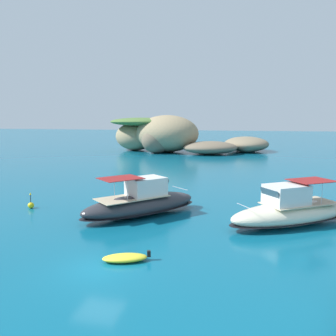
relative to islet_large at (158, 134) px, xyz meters
The scene contains 7 objects.
ground_plane 67.24m from the islet_large, 78.76° to the right, with size 400.00×400.00×0.00m, color #0C5B7A.
islet_large is the anchor object (origin of this frame).
islet_small 18.78m from the islet_large, ahead, with size 20.90×21.74×3.57m.
motorboat_charcoal 56.46m from the islet_large, 77.37° to the right, with size 9.80×10.33×3.43m.
motorboat_cream 60.38m from the islet_large, 66.16° to the right, with size 10.86×8.82×3.41m.
dinghy_tender 66.20m from the islet_large, 77.61° to the right, with size 2.85×1.92×0.58m.
channel_buoy 55.09m from the islet_large, 88.18° to the right, with size 0.56×0.56×1.48m.
Camera 1 is at (7.72, -17.29, 8.33)m, focal length 37.88 mm.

